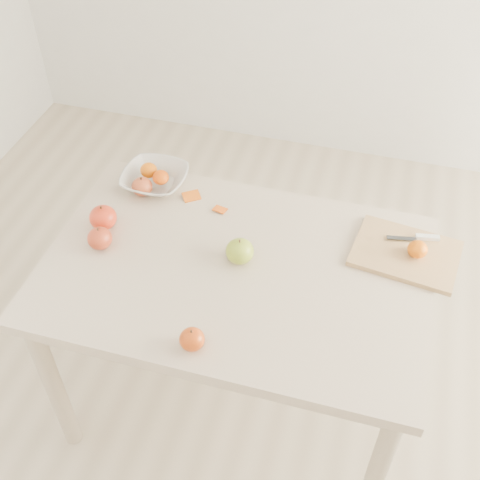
# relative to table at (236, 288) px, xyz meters

# --- Properties ---
(ground) EXTENTS (3.50, 3.50, 0.00)m
(ground) POSITION_rel_table_xyz_m (0.00, 0.00, -0.65)
(ground) COLOR #C6B293
(ground) RESTS_ON ground
(table) EXTENTS (1.20, 0.80, 0.75)m
(table) POSITION_rel_table_xyz_m (0.00, 0.00, 0.00)
(table) COLOR beige
(table) RESTS_ON ground
(cutting_board) EXTENTS (0.35, 0.28, 0.02)m
(cutting_board) POSITION_rel_table_xyz_m (0.50, 0.19, 0.11)
(cutting_board) COLOR tan
(cutting_board) RESTS_ON table
(board_tangerine) EXTENTS (0.06, 0.06, 0.05)m
(board_tangerine) POSITION_rel_table_xyz_m (0.53, 0.18, 0.14)
(board_tangerine) COLOR #D86307
(board_tangerine) RESTS_ON cutting_board
(fruit_bowl) EXTENTS (0.23, 0.23, 0.06)m
(fruit_bowl) POSITION_rel_table_xyz_m (-0.39, 0.31, 0.13)
(fruit_bowl) COLOR silver
(fruit_bowl) RESTS_ON table
(bowl_tangerine_near) EXTENTS (0.06, 0.06, 0.05)m
(bowl_tangerine_near) POSITION_rel_table_xyz_m (-0.41, 0.32, 0.15)
(bowl_tangerine_near) COLOR orange
(bowl_tangerine_near) RESTS_ON fruit_bowl
(bowl_tangerine_far) EXTENTS (0.06, 0.06, 0.05)m
(bowl_tangerine_far) POSITION_rel_table_xyz_m (-0.36, 0.29, 0.15)
(bowl_tangerine_far) COLOR #E95208
(bowl_tangerine_far) RESTS_ON fruit_bowl
(orange_peel_a) EXTENTS (0.07, 0.07, 0.01)m
(orange_peel_a) POSITION_rel_table_xyz_m (-0.24, 0.28, 0.10)
(orange_peel_a) COLOR orange
(orange_peel_a) RESTS_ON table
(orange_peel_b) EXTENTS (0.05, 0.04, 0.01)m
(orange_peel_b) POSITION_rel_table_xyz_m (-0.12, 0.24, 0.10)
(orange_peel_b) COLOR #EA5A10
(orange_peel_b) RESTS_ON table
(paring_knife) EXTENTS (0.17, 0.06, 0.01)m
(paring_knife) POSITION_rel_table_xyz_m (0.55, 0.26, 0.12)
(paring_knife) COLOR white
(paring_knife) RESTS_ON cutting_board
(apple_green) EXTENTS (0.09, 0.09, 0.08)m
(apple_green) POSITION_rel_table_xyz_m (0.00, 0.03, 0.14)
(apple_green) COLOR olive
(apple_green) RESTS_ON table
(apple_red_a) EXTENTS (0.07, 0.07, 0.07)m
(apple_red_a) POSITION_rel_table_xyz_m (-0.41, 0.25, 0.13)
(apple_red_a) COLOR maroon
(apple_red_a) RESTS_ON table
(apple_red_c) EXTENTS (0.07, 0.07, 0.06)m
(apple_red_c) POSITION_rel_table_xyz_m (-0.03, -0.32, 0.13)
(apple_red_c) COLOR #981D0B
(apple_red_c) RESTS_ON table
(apple_red_d) EXTENTS (0.08, 0.08, 0.07)m
(apple_red_d) POSITION_rel_table_xyz_m (-0.44, -0.03, 0.13)
(apple_red_d) COLOR maroon
(apple_red_d) RESTS_ON table
(apple_red_b) EXTENTS (0.09, 0.09, 0.08)m
(apple_red_b) POSITION_rel_table_xyz_m (-0.47, 0.06, 0.14)
(apple_red_b) COLOR #A50F11
(apple_red_b) RESTS_ON table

